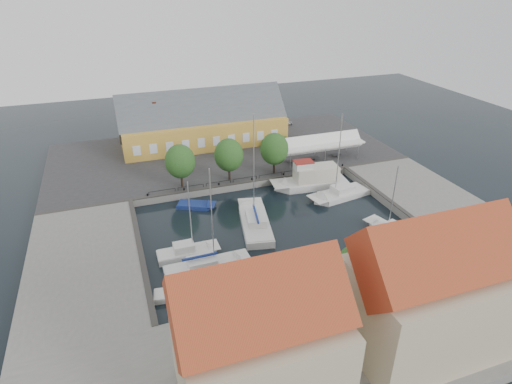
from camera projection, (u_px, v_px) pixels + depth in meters
ground at (272, 223)px, 53.79m from camera, size 140.00×140.00×0.00m
north_quay at (223, 154)px, 72.83m from camera, size 56.00×26.00×1.00m
west_quay at (86, 265)px, 45.36m from camera, size 12.00×24.00×1.00m
east_quay at (427, 199)px, 58.42m from camera, size 12.00×24.00×1.00m
south_bank at (363, 341)px, 35.98m from camera, size 56.00×14.00×1.00m
quay_edge_fittings at (259, 199)px, 57.29m from camera, size 56.00×24.72×0.40m
warehouse at (199, 124)px, 74.74m from camera, size 28.56×14.00×9.55m
tent_canopy at (321, 144)px, 68.40m from camera, size 14.00×4.00×2.83m
quay_trees at (229, 155)px, 61.01m from camera, size 18.20×4.20×6.30m
car_silver at (283, 123)px, 84.35m from camera, size 4.04×2.20×1.31m
car_red at (179, 167)px, 65.14m from camera, size 2.73×4.06×1.27m
center_sailboat at (255, 224)px, 52.99m from camera, size 5.31×11.24×14.66m
trawler at (312, 180)px, 62.48m from camera, size 11.56×4.51×5.00m
east_boat_a at (340, 195)px, 59.97m from camera, size 9.41×4.47×12.74m
east_boat_c at (392, 233)px, 51.20m from camera, size 4.17×7.45×9.40m
west_boat_c at (187, 254)px, 47.53m from camera, size 7.03×2.32×9.64m
west_boat_d at (206, 269)px, 45.13m from camera, size 9.39×2.99×12.31m
launch_sw at (177, 295)px, 41.65m from camera, size 4.86×2.45×0.98m
launch_nw at (196, 206)px, 57.53m from camera, size 5.44×4.09×0.88m
townhouses at (409, 305)px, 32.23m from camera, size 36.30×8.50×12.00m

